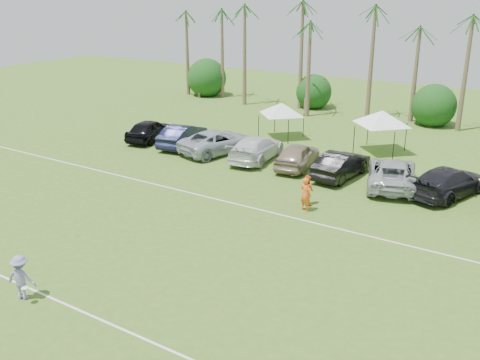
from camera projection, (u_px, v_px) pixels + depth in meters
The scene contains 25 objects.
field_lines at pixel (145, 238), 25.87m from camera, with size 80.00×12.10×0.01m.
palm_tree_0 at pixel (175, 27), 58.30m from camera, with size 2.40×2.40×8.90m.
palm_tree_1 at pixel (213, 20), 55.48m from camera, with size 2.40×2.40×9.90m.
palm_tree_2 at pixel (254, 12), 52.66m from camera, with size 2.40×2.40×10.90m.
palm_tree_3 at pixel (290, 4), 50.35m from camera, with size 2.40×2.40×11.90m.
palm_tree_4 at pixel (328, 34), 49.19m from camera, with size 2.40×2.40×8.90m.
palm_tree_5 at pixel (371, 25), 46.88m from camera, with size 2.40×2.40×9.90m.
palm_tree_6 at pixel (418, 16), 44.56m from camera, with size 2.40×2.40×10.90m.
palm_tree_7 at pixel (470, 6), 42.25m from camera, with size 2.40×2.40×11.90m.
bush_tree_0 at pixel (204, 80), 59.49m from camera, with size 4.00×4.00×4.00m.
bush_tree_1 at pixel (310, 91), 52.92m from camera, with size 4.00×4.00×4.00m.
bush_tree_2 at pixel (435, 105), 46.85m from camera, with size 4.00×4.00×4.00m.
sideline_player_a at pixel (306, 194), 28.75m from camera, with size 0.69×0.45×1.88m, color orange.
sideline_player_b at pixel (307, 190), 29.65m from camera, with size 0.83×0.64×1.70m, color #DD4C18.
canopy_tent_left at pixel (282, 103), 42.32m from camera, with size 4.12×4.12×3.33m.
canopy_tent_right at pixel (383, 111), 38.42m from camera, with size 4.49×4.49×3.64m.
frisbee_player at pixel (21, 277), 20.51m from camera, with size 1.33×1.01×1.83m.
parked_car_0 at pixel (150, 130), 42.28m from camera, with size 2.00×4.96×1.69m, color black.
parked_car_1 at pixel (183, 135), 40.69m from camera, with size 1.79×5.13×1.69m, color black.
parked_car_2 at pixel (218, 141), 39.06m from camera, with size 2.80×6.08×1.69m, color #A9B0B9.
parked_car_3 at pixel (256, 148), 37.47m from camera, with size 2.37×5.82×1.69m, color silver.
parked_car_4 at pixel (297, 155), 35.79m from camera, with size 2.00×4.96×1.69m, color gray.
parked_car_5 at pixel (341, 164), 33.94m from camera, with size 1.79×5.13×1.69m, color black.
parked_car_6 at pixel (392, 173), 32.36m from camera, with size 2.80×6.08×1.69m, color #A9ACB1.
parked_car_7 at pixel (449, 182), 30.89m from camera, with size 2.37×5.82×1.69m, color black.
Camera 1 is at (16.48, -9.26, 11.35)m, focal length 40.00 mm.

